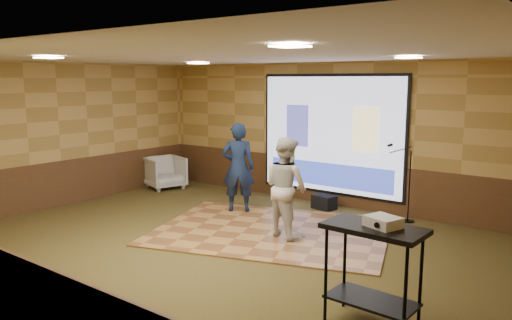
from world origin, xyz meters
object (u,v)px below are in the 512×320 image
Objects in this scene: banquet_chair at (165,172)px; mic_stand at (406,196)px; dance_floor at (272,231)px; player_right at (286,187)px; player_left at (238,167)px; av_table at (373,254)px; duffel_bag at (324,202)px; projector at (383,222)px; projector_screen at (330,136)px.

mic_stand is at bearing -64.55° from banquet_chair.
dance_floor is 0.94m from player_right.
player_left reaches higher than dance_floor.
player_left is at bearing -9.52° from player_right.
duffel_bag is (-2.84, 4.01, -0.66)m from av_table.
projector is at bearing -66.86° from mic_stand.
projector reaches higher than banquet_chair.
dance_floor is at bearing -89.05° from duffel_bag.
av_table is 4.96m from duffel_bag.
player_left is at bearing 152.84° from dance_floor.
dance_floor is at bearing -2.07° from player_right.
projector reaches higher than av_table.
dance_floor is 2.71× the size of mic_stand.
projector_screen is 0.84× the size of dance_floor.
player_left is 5.00m from projector.
duffel_bag is (1.26, 1.25, -0.77)m from player_left.
projector_screen is 4.26m from banquet_chair.
player_right reaches higher than projector.
av_table is 0.37m from projector.
projector is (2.52, -1.96, 0.30)m from player_right.
projector_screen is at bearing -62.57° from player_right.
projector_screen reaches higher than player_left.
av_table is at bearing -68.00° from mic_stand.
player_left is at bearing -148.50° from mic_stand.
av_table is (2.94, -4.41, -0.67)m from projector_screen.
player_left reaches higher than duffel_bag.
projector is (3.03, -4.39, -0.31)m from projector_screen.
player_right is at bearing -17.74° from dance_floor.
player_left reaches higher than mic_stand.
player_right is 1.15× the size of mic_stand.
banquet_chair reaches higher than duffel_bag.
mic_stand is (1.26, 2.16, -0.38)m from player_right.
projector is at bearing -55.41° from projector_screen.
projector_screen is at bearing -160.13° from player_left.
mic_stand is at bearing 126.33° from projector.
player_right is (1.66, -0.78, -0.05)m from player_left.
banquet_chair is at bearing 162.17° from dance_floor.
player_right reaches higher than av_table.
player_left is at bearing 146.00° from av_table.
banquet_chair is (-5.77, -0.71, -0.10)m from mic_stand.
player_right is 5.02× the size of projector.
projector_screen is at bearing 143.92° from projector.
duffel_bag is at bearing 125.25° from av_table.
av_table is 2.41× the size of duffel_bag.
projector is 5.05m from duffel_bag.
banquet_chair is (-4.14, 1.33, 0.38)m from dance_floor.
banquet_chair is at bearing -48.46° from player_left.
mic_stand is at bearing -104.58° from player_right.
player_left is (-1.29, 0.66, 0.90)m from dance_floor.
player_right is at bearing 140.88° from av_table.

